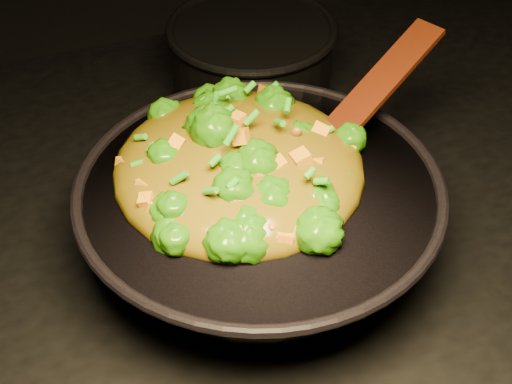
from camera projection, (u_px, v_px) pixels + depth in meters
name	position (u px, v px, depth m)	size (l,w,h in m)	color
wok	(259.00, 224.00, 0.83)	(0.37, 0.37, 0.10)	black
stir_fry	(238.00, 139.00, 0.78)	(0.26, 0.26, 0.09)	#246407
spatula	(364.00, 101.00, 0.84)	(0.24, 0.04, 0.01)	#331105
back_pot	(252.00, 65.00, 1.05)	(0.21, 0.21, 0.12)	black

